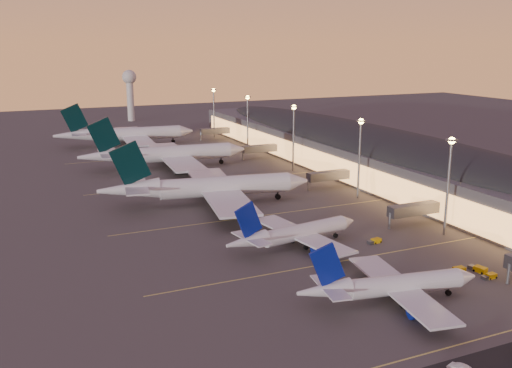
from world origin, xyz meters
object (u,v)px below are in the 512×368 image
object	(u,v)px
airliner_wide_near	(207,187)
airliner_wide_far	(126,134)
baggage_tug_d	(478,269)
airliner_wide_mid	(165,154)
airliner_narrow_south	(390,286)
radar_tower	(130,87)
baggage_tug_c	(375,241)
baggage_tug_b	(457,270)
airliner_narrow_north	(294,234)
baggage_tug_a	(489,276)

from	to	relation	value
airliner_wide_near	airliner_wide_far	bearing A→B (deg)	99.82
baggage_tug_d	airliner_wide_mid	bearing A→B (deg)	-176.34
airliner_narrow_south	radar_tower	size ratio (longest dim) A/B	1.15
airliner_wide_far	airliner_wide_near	bearing A→B (deg)	-85.06
airliner_wide_mid	baggage_tug_c	world-z (taller)	airliner_wide_mid
airliner_wide_far	baggage_tug_c	distance (m)	169.03
baggage_tug_c	airliner_wide_mid	bearing A→B (deg)	94.24
baggage_tug_d	baggage_tug_b	bearing A→B (deg)	-116.25
airliner_wide_near	radar_tower	world-z (taller)	radar_tower
airliner_narrow_north	baggage_tug_d	xyz separation A→B (m)	(29.80, -30.16, -2.97)
airliner_wide_near	baggage_tug_a	size ratio (longest dim) A/B	18.64
airliner_wide_near	baggage_tug_d	bearing A→B (deg)	-55.08
airliner_narrow_north	radar_tower	bearing A→B (deg)	78.19
baggage_tug_d	baggage_tug_a	bearing A→B (deg)	-21.48
airliner_narrow_north	airliner_wide_far	bearing A→B (deg)	84.25
airliner_narrow_south	airliner_wide_far	distance (m)	196.16
airliner_wide_mid	baggage_tug_c	distance (m)	111.24
airliner_narrow_south	airliner_wide_near	world-z (taller)	airliner_wide_near
airliner_wide_far	baggage_tug_c	size ratio (longest dim) A/B	17.19
baggage_tug_a	baggage_tug_b	world-z (taller)	baggage_tug_b
airliner_wide_far	airliner_narrow_south	bearing A→B (deg)	-82.75
airliner_narrow_south	radar_tower	world-z (taller)	radar_tower
airliner_narrow_south	baggage_tug_c	world-z (taller)	airliner_narrow_south
airliner_wide_near	baggage_tug_a	bearing A→B (deg)	-56.66
baggage_tug_a	baggage_tug_b	distance (m)	6.60
radar_tower	baggage_tug_d	xyz separation A→B (m)	(15.38, -282.46, -21.31)
airliner_wide_near	baggage_tug_c	xyz separation A→B (m)	(26.46, -50.83, -4.94)
airliner_wide_far	baggage_tug_a	world-z (taller)	airliner_wide_far
baggage_tug_a	airliner_narrow_north	bearing A→B (deg)	129.10
airliner_wide_far	baggage_tug_b	distance (m)	192.78
radar_tower	baggage_tug_a	world-z (taller)	radar_tower
airliner_wide_near	baggage_tug_a	world-z (taller)	airliner_wide_near
airliner_narrow_north	airliner_wide_far	size ratio (longest dim) A/B	0.57
airliner_narrow_south	radar_tower	bearing A→B (deg)	97.26
radar_tower	baggage_tug_d	size ratio (longest dim) A/B	7.44
baggage_tug_b	airliner_wide_near	bearing A→B (deg)	114.77
baggage_tug_b	baggage_tug_d	world-z (taller)	baggage_tug_d
airliner_narrow_north	baggage_tug_a	distance (m)	44.89
airliner_narrow_south	baggage_tug_a	size ratio (longest dim) A/B	10.60
radar_tower	baggage_tug_a	xyz separation A→B (m)	(14.62, -286.40, -21.40)
airliner_wide_mid	airliner_wide_near	bearing A→B (deg)	-88.23
baggage_tug_d	airliner_narrow_south	bearing A→B (deg)	-90.97
airliner_wide_far	baggage_tug_a	distance (m)	198.66
baggage_tug_a	radar_tower	bearing A→B (deg)	91.60
airliner_wide_far	baggage_tug_d	distance (m)	194.94
airliner_narrow_south	baggage_tug_b	world-z (taller)	airliner_narrow_south
airliner_wide_mid	baggage_tug_b	xyz separation A→B (m)	(29.14, -131.73, -5.02)
baggage_tug_b	baggage_tug_c	xyz separation A→B (m)	(-5.15, 23.22, -0.03)
radar_tower	baggage_tug_b	xyz separation A→B (m)	(10.65, -281.14, -21.33)
radar_tower	baggage_tug_d	bearing A→B (deg)	-86.88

